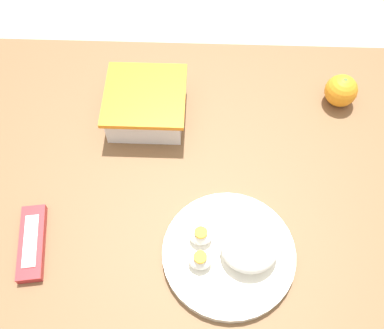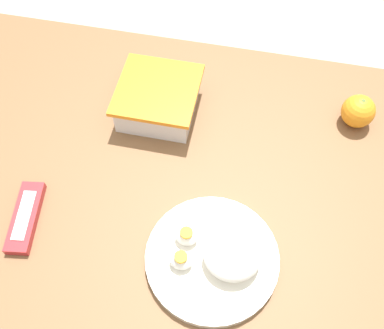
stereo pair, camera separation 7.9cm
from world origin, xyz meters
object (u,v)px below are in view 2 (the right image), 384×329
at_px(orange_fruit, 358,111).
at_px(candy_bar, 25,217).
at_px(food_container, 158,100).
at_px(rice_plate, 216,257).

bearing_deg(orange_fruit, candy_bar, -149.13).
bearing_deg(food_container, rice_plate, -60.04).
relative_size(orange_fruit, candy_bar, 0.47).
bearing_deg(rice_plate, food_container, 119.96).
bearing_deg(candy_bar, orange_fruit, 30.87).
distance_m(food_container, candy_bar, 0.37).
xyz_separation_m(orange_fruit, candy_bar, (-0.62, -0.37, -0.03)).
xyz_separation_m(food_container, candy_bar, (-0.19, -0.32, -0.02)).
distance_m(food_container, orange_fruit, 0.44).
height_order(rice_plate, candy_bar, rice_plate).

